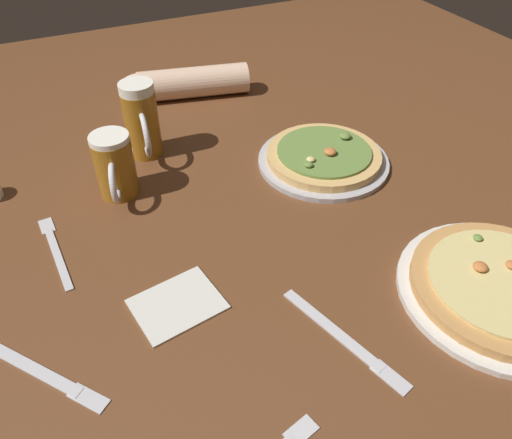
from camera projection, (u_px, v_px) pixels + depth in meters
name	position (u px, v px, depth m)	size (l,w,h in m)	color
ground_plane	(256.00, 233.00, 0.96)	(2.40, 2.40, 0.03)	brown
pizza_plate_near	(501.00, 287.00, 0.81)	(0.34, 0.34, 0.05)	silver
pizza_plate_far	(324.00, 157.00, 1.11)	(0.29, 0.29, 0.05)	#B2B2B7
beer_mug_dark	(115.00, 167.00, 0.99)	(0.08, 0.13, 0.14)	#9E6619
beer_mug_amber	(142.00, 121.00, 1.09)	(0.08, 0.14, 0.17)	#9E6619
napkin_folded	(177.00, 303.00, 0.80)	(0.14, 0.11, 0.01)	silver
knife_right	(344.00, 338.00, 0.75)	(0.09, 0.24, 0.01)	silver
fork_spare	(55.00, 249.00, 0.90)	(0.04, 0.21, 0.01)	silver
knife_spare	(48.00, 376.00, 0.70)	(0.15, 0.18, 0.01)	silver
diner_arm	(181.00, 84.00, 1.33)	(0.35, 0.14, 0.08)	beige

